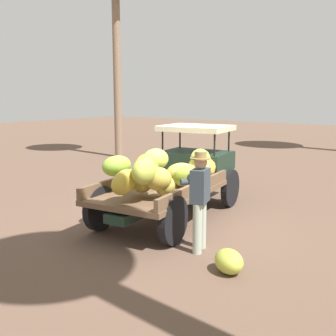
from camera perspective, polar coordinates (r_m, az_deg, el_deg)
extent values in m
plane|color=brown|center=(8.59, -0.21, -7.11)|extent=(60.00, 60.00, 0.00)
cube|color=#1C2F23|center=(8.51, 0.33, -3.89)|extent=(4.02, 0.93, 0.16)
cylinder|color=black|center=(10.13, 0.28, -1.87)|extent=(0.88, 0.25, 0.87)
cylinder|color=black|center=(9.49, 8.79, -2.84)|extent=(0.88, 0.25, 0.87)
cylinder|color=black|center=(7.86, -9.59, -5.61)|extent=(0.88, 0.25, 0.87)
cylinder|color=black|center=(7.02, 0.79, -7.43)|extent=(0.88, 0.25, 0.87)
cube|color=brown|center=(8.09, -1.20, -3.34)|extent=(3.19, 2.08, 0.10)
cube|color=brown|center=(8.47, -5.89, -1.65)|extent=(2.99, 0.45, 0.22)
cube|color=brown|center=(7.69, 3.97, -2.85)|extent=(2.99, 0.45, 0.22)
cube|color=#1C2F23|center=(9.50, 3.94, 0.69)|extent=(1.28, 1.65, 0.55)
cube|color=#1C2F23|center=(10.32, 6.05, 1.11)|extent=(0.83, 1.14, 0.44)
cylinder|color=black|center=(10.10, 1.70, 4.43)|extent=(0.04, 0.04, 0.55)
cylinder|color=black|center=(9.58, 8.61, 4.00)|extent=(0.04, 0.04, 0.55)
cylinder|color=black|center=(9.33, -0.77, 3.95)|extent=(0.04, 0.04, 0.55)
cylinder|color=black|center=(8.77, 6.60, 3.47)|extent=(0.04, 0.04, 0.55)
cube|color=beige|center=(9.40, 4.00, 5.65)|extent=(1.40, 1.66, 0.12)
ellipsoid|color=gold|center=(7.16, -1.35, -1.58)|extent=(0.61, 0.64, 0.47)
ellipsoid|color=gold|center=(8.70, 5.28, -0.04)|extent=(0.75, 0.75, 0.52)
ellipsoid|color=gold|center=(8.30, 1.83, -0.69)|extent=(0.79, 0.74, 0.49)
ellipsoid|color=#91AE34|center=(8.11, 2.35, -1.19)|extent=(0.64, 0.66, 0.55)
ellipsoid|color=#BAC74A|center=(6.94, -3.36, -0.45)|extent=(0.65, 0.48, 0.47)
ellipsoid|color=gold|center=(7.02, -6.17, -1.97)|extent=(0.69, 0.58, 0.57)
ellipsoid|color=#B3C145|center=(7.39, -3.31, -0.99)|extent=(0.76, 0.77, 0.62)
ellipsoid|color=#90C43B|center=(7.75, -7.29, 0.29)|extent=(0.67, 0.64, 0.52)
ellipsoid|color=#AAC94A|center=(8.67, 4.62, 1.33)|extent=(0.56, 0.62, 0.56)
ellipsoid|color=#BAC53E|center=(7.39, -3.09, -0.82)|extent=(0.79, 0.73, 0.47)
ellipsoid|color=gold|center=(7.33, -0.42, -2.53)|extent=(0.59, 0.60, 0.41)
ellipsoid|color=gold|center=(7.58, -3.26, 0.20)|extent=(0.76, 0.76, 0.61)
ellipsoid|color=gold|center=(7.44, -3.69, -1.81)|extent=(0.64, 0.66, 0.52)
ellipsoid|color=gold|center=(8.73, 4.90, 0.33)|extent=(0.86, 0.84, 0.52)
ellipsoid|color=#B0C44C|center=(8.22, -1.74, 1.26)|extent=(0.70, 0.65, 0.53)
ellipsoid|color=#80BF3E|center=(8.06, -2.69, -0.04)|extent=(0.66, 0.50, 0.44)
cylinder|color=#ADB9A7|center=(6.66, 4.16, -8.57)|extent=(0.15, 0.15, 0.84)
cylinder|color=#ADB9A7|center=(6.89, 4.79, -7.91)|extent=(0.15, 0.15, 0.84)
cube|color=#36414B|center=(6.59, 4.57, -2.50)|extent=(0.45, 0.34, 0.55)
cylinder|color=#36414B|center=(6.50, 3.48, -1.90)|extent=(0.38, 0.32, 0.10)
cylinder|color=#36414B|center=(6.69, 4.00, -1.56)|extent=(0.25, 0.41, 0.10)
sphere|color=tan|center=(6.51, 4.62, 0.81)|extent=(0.22, 0.22, 0.22)
cylinder|color=olive|center=(6.50, 4.62, 1.39)|extent=(0.34, 0.34, 0.02)
cylinder|color=olive|center=(6.49, 4.63, 1.91)|extent=(0.20, 0.20, 0.10)
ellipsoid|color=#B3BE41|center=(6.10, 8.61, -12.90)|extent=(0.63, 0.66, 0.36)
cylinder|color=#896E58|center=(17.00, -7.20, 13.34)|extent=(0.32, 0.32, 7.00)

